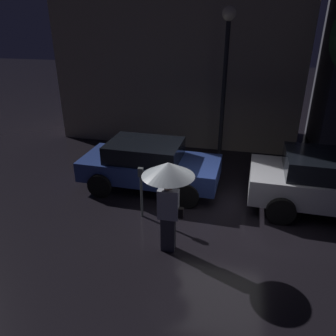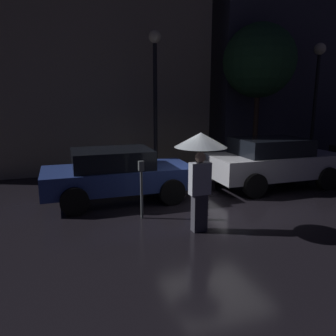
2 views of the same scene
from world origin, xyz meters
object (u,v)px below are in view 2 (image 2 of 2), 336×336
(parked_car_blue, at_px, (117,173))
(parked_car_silver, at_px, (273,161))
(parking_meter, at_px, (141,184))
(pedestrian_with_umbrella, at_px, (201,154))
(street_lamp_far, at_px, (317,77))
(street_lamp_near, at_px, (155,78))

(parked_car_blue, xyz_separation_m, parked_car_silver, (4.89, -0.19, 0.06))
(parked_car_silver, relative_size, parking_meter, 3.07)
(pedestrian_with_umbrella, bearing_deg, parked_car_silver, -147.10)
(parking_meter, relative_size, street_lamp_far, 0.27)
(pedestrian_with_umbrella, distance_m, street_lamp_far, 9.51)
(parked_car_silver, bearing_deg, parking_meter, -162.11)
(parked_car_blue, bearing_deg, street_lamp_near, 53.49)
(pedestrian_with_umbrella, bearing_deg, parked_car_blue, -67.30)
(parked_car_blue, distance_m, parking_meter, 1.61)
(pedestrian_with_umbrella, height_order, street_lamp_far, street_lamp_far)
(parked_car_blue, distance_m, pedestrian_with_umbrella, 3.09)
(street_lamp_near, distance_m, street_lamp_far, 7.06)
(street_lamp_far, bearing_deg, pedestrian_with_umbrella, -145.74)
(street_lamp_near, relative_size, street_lamp_far, 1.00)
(parked_car_silver, xyz_separation_m, parking_meter, (-4.62, -1.40, 0.02))
(parked_car_blue, xyz_separation_m, parking_meter, (0.27, -1.58, 0.08))
(parking_meter, height_order, street_lamp_near, street_lamp_near)
(parked_car_blue, bearing_deg, parking_meter, -79.35)
(parked_car_silver, bearing_deg, pedestrian_with_umbrella, -144.58)
(parked_car_silver, relative_size, street_lamp_near, 0.84)
(parked_car_silver, distance_m, street_lamp_far, 5.59)
(parked_car_silver, bearing_deg, parked_car_blue, 178.90)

